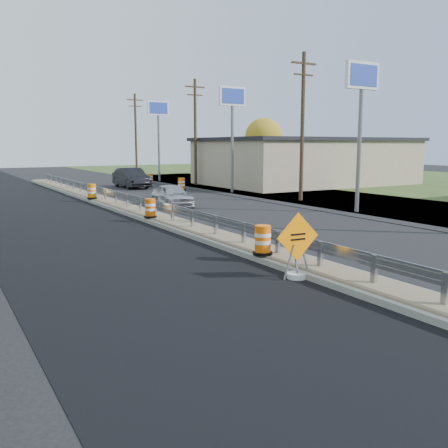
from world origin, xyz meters
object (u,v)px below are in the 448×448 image
barrel_shoulder_far (150,179)px  car_dark_mid (131,178)px  barrel_median_far (92,192)px  car_silver (173,195)px  barrel_shoulder_mid (182,184)px  barrel_median_mid (150,209)px  barrel_median_near (263,241)px  caution_sign (297,262)px

barrel_shoulder_far → car_dark_mid: (-3.45, -4.28, 0.42)m
barrel_median_far → car_silver: car_silver is taller
barrel_shoulder_mid → barrel_shoulder_far: bearing=84.4°
car_silver → car_dark_mid: size_ratio=0.76×
barrel_median_mid → barrel_shoulder_far: barrel_median_mid is taller
car_silver → barrel_shoulder_far: bearing=75.5°
barrel_median_mid → barrel_shoulder_mid: (8.54, 14.40, -0.17)m
barrel_median_near → barrel_median_far: (0.00, 18.98, 0.01)m
caution_sign → car_dark_mid: size_ratio=0.36×
barrel_shoulder_mid → barrel_median_mid: bearing=-120.7°
caution_sign → barrel_shoulder_far: 35.91m
car_dark_mid → car_silver: bearing=-100.1°
caution_sign → barrel_shoulder_far: size_ratio=2.05×
barrel_median_mid → car_dark_mid: bearing=72.5°
barrel_median_mid → barrel_median_far: (-0.03, 9.67, 0.03)m
barrel_median_far → barrel_shoulder_far: 16.41m
car_silver → barrel_median_mid: bearing=-120.9°
barrel_median_near → car_silver: bearing=76.3°
barrel_shoulder_far → barrel_shoulder_mid: bearing=-95.6°
caution_sign → barrel_median_mid: size_ratio=2.06×
car_dark_mid → barrel_shoulder_far: bearing=51.3°
car_silver → car_dark_mid: 14.05m
barrel_median_near → barrel_shoulder_far: size_ratio=1.03×
car_dark_mid → barrel_median_mid: bearing=-107.4°
barrel_median_mid → car_silver: 6.07m
barrel_median_near → barrel_shoulder_mid: bearing=70.1°
barrel_median_mid → car_dark_mid: 19.74m
barrel_shoulder_far → barrel_median_far: bearing=-125.1°
barrel_shoulder_mid → barrel_median_far: bearing=-151.2°
barrel_median_near → car_silver: car_silver is taller
barrel_median_near → car_dark_mid: size_ratio=0.18×
caution_sign → barrel_median_near: 2.18m
caution_sign → barrel_median_mid: bearing=92.0°
barrel_median_mid → barrel_median_far: 9.67m
barrel_shoulder_mid → car_dark_mid: (-2.59, 4.43, 0.36)m
barrel_median_mid → car_silver: size_ratio=0.23×
barrel_median_near → car_dark_mid: (5.98, 28.13, 0.18)m
barrel_median_mid → barrel_shoulder_far: size_ratio=0.99×
caution_sign → barrel_median_far: bearing=92.9°
barrel_median_far → barrel_median_mid: bearing=-89.8°
car_dark_mid → barrel_median_far: bearing=-123.0°
caution_sign → barrel_shoulder_mid: (8.93, 25.85, 0.02)m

